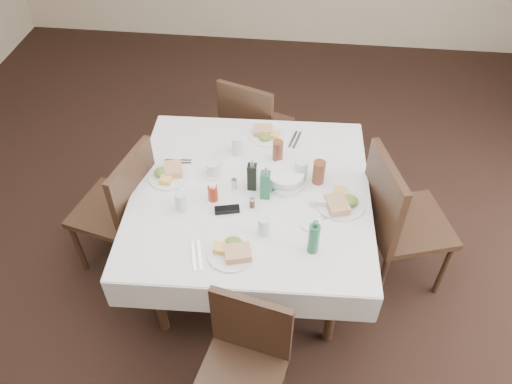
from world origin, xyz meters
TOP-DOWN VIEW (x-y plane):
  - ground_plane at (0.00, 0.00)m, footprint 7.00×7.00m
  - room_shell at (0.00, 0.00)m, footprint 6.04×7.04m
  - dining_table at (0.10, 0.18)m, footprint 1.50×1.50m
  - chair_north at (-0.01, 1.13)m, footprint 0.57×0.57m
  - chair_south at (0.18, -0.77)m, footprint 0.50×0.50m
  - chair_east at (1.00, 0.22)m, footprint 0.62×0.62m
  - chair_west at (-0.73, 0.16)m, footprint 0.56×0.56m
  - meal_north at (0.14, 0.71)m, footprint 0.24×0.24m
  - meal_south at (0.06, -0.31)m, footprint 0.27×0.27m
  - meal_east at (0.63, 0.11)m, footprint 0.29×0.29m
  - meal_west at (-0.42, 0.24)m, footprint 0.26×0.26m
  - side_plate_a at (-0.13, 0.48)m, footprint 0.14×0.14m
  - side_plate_b at (0.47, -0.05)m, footprint 0.14×0.14m
  - water_n at (-0.03, 0.51)m, footprint 0.07×0.07m
  - water_s at (0.21, -0.15)m, footprint 0.06×0.06m
  - water_e at (0.39, 0.31)m, footprint 0.08×0.08m
  - water_w at (-0.28, -0.02)m, footprint 0.07×0.07m
  - iced_tea_a at (0.23, 0.49)m, footprint 0.07×0.07m
  - iced_tea_b at (0.50, 0.30)m, footprint 0.07×0.07m
  - bread_basket at (0.30, 0.27)m, footprint 0.25×0.25m
  - oil_cruet_dark at (0.10, 0.20)m, footprint 0.05×0.05m
  - oil_cruet_green at (0.19, 0.14)m, footprint 0.06×0.06m
  - ketchup_bottle at (-0.12, 0.08)m, footprint 0.06×0.06m
  - salt_shaker at (-0.00, 0.18)m, footprint 0.03×0.03m
  - pepper_shaker at (0.12, 0.04)m, footprint 0.03×0.03m
  - coffee_mug at (-0.15, 0.29)m, footprint 0.13×0.13m
  - sunglasses at (-0.02, -0.01)m, footprint 0.15×0.08m
  - green_bottle at (0.48, -0.24)m, footprint 0.06×0.06m
  - sugar_caddy at (0.50, 0.10)m, footprint 0.10×0.05m
  - cutlery_n at (0.33, 0.69)m, footprint 0.09×0.19m
  - cutlery_s at (-0.13, -0.35)m, footprint 0.10×0.21m
  - cutlery_e at (0.56, 0.01)m, footprint 0.17×0.11m
  - cutlery_w at (-0.40, 0.38)m, footprint 0.18×0.06m

SIDE VIEW (x-z plane):
  - ground_plane at x=0.00m, z-range 0.00..0.00m
  - chair_south at x=0.18m, z-range 0.06..0.95m
  - chair_north at x=-0.01m, z-range 0.07..1.00m
  - chair_west at x=-0.73m, z-range 0.07..1.05m
  - chair_east at x=1.00m, z-range 0.07..1.11m
  - dining_table at x=0.10m, z-range 0.31..1.07m
  - cutlery_e at x=0.56m, z-range 0.76..0.77m
  - cutlery_w at x=-0.40m, z-range 0.76..0.77m
  - cutlery_n at x=0.33m, z-range 0.76..0.77m
  - cutlery_s at x=-0.13m, z-range 0.76..0.77m
  - side_plate_a at x=-0.13m, z-range 0.76..0.77m
  - side_plate_b at x=0.47m, z-range 0.76..0.77m
  - sunglasses at x=-0.02m, z-range 0.76..0.79m
  - meal_north at x=0.14m, z-range 0.76..0.81m
  - meal_west at x=-0.42m, z-range 0.76..0.81m
  - meal_south at x=0.06m, z-range 0.76..0.81m
  - meal_east at x=0.63m, z-range 0.76..0.82m
  - sugar_caddy at x=0.50m, z-range 0.76..0.81m
  - pepper_shaker at x=0.12m, z-range 0.76..0.83m
  - salt_shaker at x=0.00m, z-range 0.76..0.84m
  - bread_basket at x=0.30m, z-range 0.76..0.84m
  - coffee_mug at x=-0.15m, z-range 0.76..0.85m
  - water_s at x=0.21m, z-range 0.76..0.88m
  - ketchup_bottle at x=-0.12m, z-range 0.76..0.88m
  - water_w at x=-0.28m, z-range 0.76..0.89m
  - water_n at x=-0.03m, z-range 0.76..0.89m
  - iced_tea_a at x=0.23m, z-range 0.76..0.90m
  - water_e at x=0.39m, z-range 0.76..0.91m
  - iced_tea_b at x=0.50m, z-range 0.76..0.92m
  - oil_cruet_dark at x=0.10m, z-range 0.75..0.98m
  - green_bottle at x=0.48m, z-range 0.75..0.98m
  - oil_cruet_green at x=0.19m, z-range 0.75..0.98m
  - room_shell at x=0.00m, z-range 0.31..3.11m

